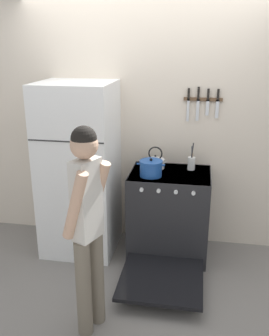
{
  "coord_description": "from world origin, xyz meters",
  "views": [
    {
      "loc": [
        0.55,
        -3.78,
        2.13
      ],
      "look_at": [
        -0.03,
        -0.46,
        0.97
      ],
      "focal_mm": 40.0,
      "sensor_mm": 36.0,
      "label": 1
    }
  ],
  "objects_px": {
    "refrigerator": "(79,170)",
    "dutch_oven_pot": "(151,168)",
    "person": "(88,221)",
    "utensil_jar": "(191,162)",
    "tea_kettle": "(155,162)",
    "stove_range": "(169,216)"
  },
  "relations": [
    {
      "from": "refrigerator",
      "to": "utensil_jar",
      "type": "distance_m",
      "value": 1.14
    },
    {
      "from": "refrigerator",
      "to": "dutch_oven_pot",
      "type": "relative_size",
      "value": 6.62
    },
    {
      "from": "person",
      "to": "dutch_oven_pot",
      "type": "bearing_deg",
      "value": 6.11
    },
    {
      "from": "stove_range",
      "to": "utensil_jar",
      "type": "relative_size",
      "value": 4.78
    },
    {
      "from": "refrigerator",
      "to": "tea_kettle",
      "type": "height_order",
      "value": "refrigerator"
    },
    {
      "from": "stove_range",
      "to": "person",
      "type": "relative_size",
      "value": 0.82
    },
    {
      "from": "tea_kettle",
      "to": "person",
      "type": "xyz_separation_m",
      "value": [
        -0.32,
        -1.31,
        -0.04
      ]
    },
    {
      "from": "tea_kettle",
      "to": "utensil_jar",
      "type": "distance_m",
      "value": 0.36
    },
    {
      "from": "stove_range",
      "to": "dutch_oven_pot",
      "type": "xyz_separation_m",
      "value": [
        -0.18,
        -0.08,
        0.53
      ]
    },
    {
      "from": "refrigerator",
      "to": "stove_range",
      "type": "relative_size",
      "value": 1.33
    },
    {
      "from": "refrigerator",
      "to": "stove_range",
      "type": "height_order",
      "value": "refrigerator"
    },
    {
      "from": "tea_kettle",
      "to": "dutch_oven_pot",
      "type": "bearing_deg",
      "value": -93.27
    },
    {
      "from": "refrigerator",
      "to": "dutch_oven_pot",
      "type": "xyz_separation_m",
      "value": [
        0.75,
        -0.09,
        0.09
      ]
    },
    {
      "from": "stove_range",
      "to": "dutch_oven_pot",
      "type": "distance_m",
      "value": 0.56
    },
    {
      "from": "person",
      "to": "stove_range",
      "type": "bearing_deg",
      "value": -0.67
    },
    {
      "from": "refrigerator",
      "to": "dutch_oven_pot",
      "type": "height_order",
      "value": "refrigerator"
    },
    {
      "from": "dutch_oven_pot",
      "to": "refrigerator",
      "type": "bearing_deg",
      "value": 173.44
    },
    {
      "from": "stove_range",
      "to": "utensil_jar",
      "type": "height_order",
      "value": "utensil_jar"
    },
    {
      "from": "refrigerator",
      "to": "tea_kettle",
      "type": "distance_m",
      "value": 0.78
    },
    {
      "from": "tea_kettle",
      "to": "person",
      "type": "bearing_deg",
      "value": -103.83
    },
    {
      "from": "person",
      "to": "utensil_jar",
      "type": "bearing_deg",
      "value": -5.2
    },
    {
      "from": "stove_range",
      "to": "tea_kettle",
      "type": "distance_m",
      "value": 0.56
    }
  ]
}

